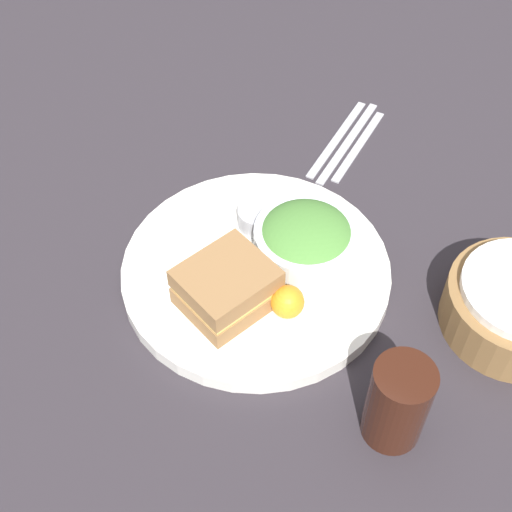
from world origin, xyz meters
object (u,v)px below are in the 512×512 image
Objects in this scene: salad_bowl at (306,240)px; dressing_cup at (259,217)px; plate at (256,271)px; drink_glass at (398,403)px; knife at (348,142)px; sandwich at (227,287)px; fork at (337,138)px; spoon at (359,146)px.

salad_bowl reaches higher than dressing_cup.
plate is 0.26m from drink_glass.
knife is at bearing -147.38° from drink_glass.
sandwich is at bearing 179.40° from knife.
fork is at bearing -179.87° from dressing_cup.
spoon is (-0.00, 0.04, 0.00)m from fork.
plate is 1.66× the size of knife.
drink_glass is 0.47m from knife.
drink_glass is (0.15, 0.19, 0.01)m from salad_bowl.
knife is (-0.23, 0.02, -0.03)m from dressing_cup.
salad_bowl is 0.67× the size of fork.
drink_glass reaches higher than salad_bowl.
fork and knife have the same top height.
sandwich is 0.13m from dressing_cup.
plate reaches higher than knife.
spoon is (-0.40, -0.23, -0.05)m from drink_glass.
spoon is at bearing -90.00° from fork.
drink_glass is 0.64× the size of spoon.
salad_bowl is (-0.05, 0.04, 0.04)m from plate.
sandwich is 0.24m from drink_glass.
sandwich is at bearing 15.29° from dressing_cup.
drink_glass reaches higher than knife.
plate is 0.08m from sandwich.
dressing_cup is at bearing -121.45° from drink_glass.
dressing_cup reaches higher than plate.
fork is (-0.24, -0.08, -0.05)m from salad_bowl.
fork and spoon have the same top height.
drink_glass is at bearing 58.55° from dressing_cup.
plate is at bearing -41.75° from salad_bowl.
sandwich reaches higher than knife.
dressing_cup is 0.24m from spoon.
dressing_cup is 0.31× the size of spoon.
fork is at bearing 90.00° from spoon.
knife is at bearing 90.00° from spoon.
plate is 0.29m from fork.
dressing_cup is at bearing 172.23° from knife.
dressing_cup is at bearing 176.71° from fork.
sandwich is 0.97× the size of salad_bowl.
salad_bowl is 0.25m from spoon.
sandwich is 2.28× the size of dressing_cup.
sandwich is 0.36m from knife.
drink_glass reaches higher than dressing_cup.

